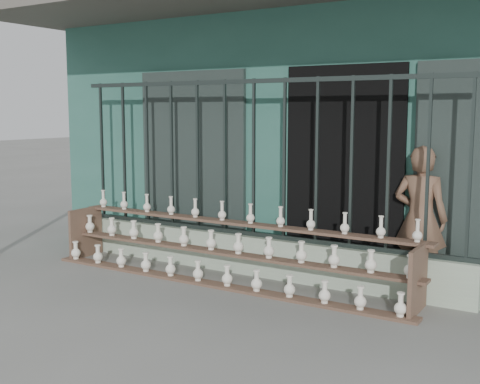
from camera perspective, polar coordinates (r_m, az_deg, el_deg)
The scene contains 6 objects.
ground at distance 6.05m, azimuth -5.02°, elevation -10.53°, with size 60.00×60.00×0.00m, color slate.
workshop_building at distance 9.49m, azimuth 10.28°, elevation 5.95°, with size 7.40×6.60×3.21m.
parapet_wall at distance 7.03m, azimuth 1.28°, elevation -5.99°, with size 5.00×0.20×0.45m, color #AFC4A8.
security_fence at distance 6.86m, azimuth 1.31°, elevation 3.18°, with size 5.00×0.04×1.80m.
shelf_rack at distance 6.73m, azimuth -1.56°, elevation -5.43°, with size 4.50×0.68×0.85m.
elderly_woman at distance 6.58m, azimuth 16.71°, elevation -2.44°, with size 0.56×0.37×1.54m, color brown.
Camera 1 is at (3.42, -4.62, 1.89)m, focal length 45.00 mm.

